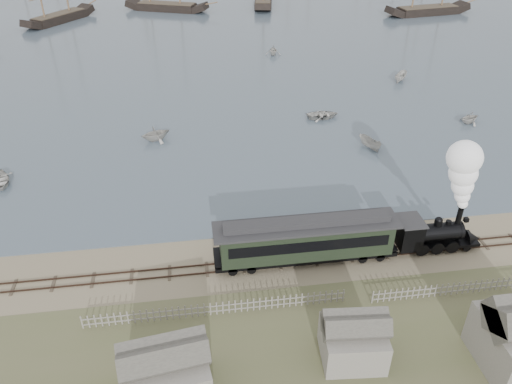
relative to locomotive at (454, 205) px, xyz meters
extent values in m
plane|color=gray|center=(-13.29, 2.00, -4.41)|extent=(600.00, 600.00, 0.00)
cube|color=#38271E|center=(-13.29, -0.50, -4.31)|extent=(120.00, 0.08, 0.12)
cube|color=#38271E|center=(-13.29, 0.50, -4.31)|extent=(120.00, 0.08, 0.12)
cube|color=#3E3228|center=(-13.29, 0.00, -4.38)|extent=(120.00, 1.80, 0.06)
cube|color=black|center=(-0.78, 0.00, -3.68)|extent=(6.95, 2.04, 0.26)
cylinder|color=black|center=(-1.19, 0.00, -2.66)|extent=(4.29, 1.53, 1.53)
cube|color=black|center=(-3.44, 0.00, -2.46)|extent=(1.84, 2.25, 2.35)
cube|color=#2E2E31|center=(-3.44, 0.00, -1.23)|extent=(2.04, 2.45, 0.12)
cylinder|color=black|center=(0.76, 0.00, -1.28)|extent=(0.45, 0.45, 1.64)
sphere|color=black|center=(-0.98, 0.00, -1.47)|extent=(0.65, 0.65, 0.65)
cone|color=black|center=(2.49, 0.00, -3.79)|extent=(1.43, 2.04, 2.04)
cube|color=black|center=(1.47, 0.00, -1.64)|extent=(0.36, 0.36, 0.36)
cube|color=black|center=(-12.18, 0.00, -3.66)|extent=(14.95, 2.46, 0.37)
cube|color=black|center=(-12.18, 0.00, -2.17)|extent=(13.88, 2.67, 2.67)
cube|color=black|center=(-12.18, -1.36, -1.90)|extent=(12.81, 0.06, 0.96)
cube|color=black|center=(-12.18, 1.36, -1.90)|extent=(12.81, 0.06, 0.96)
cube|color=#2E2E31|center=(-12.18, 0.00, -0.78)|extent=(14.95, 2.88, 0.19)
cube|color=#2E2E31|center=(-12.18, 0.00, -0.46)|extent=(13.35, 1.28, 0.48)
imported|color=#BCB9B3|center=(-13.28, 2.44, -3.98)|extent=(3.52, 4.51, 0.85)
imported|color=#BCB9B3|center=(-24.95, 24.04, -3.43)|extent=(4.09, 4.36, 1.84)
imported|color=#BCB9B3|center=(-0.30, 18.45, -3.71)|extent=(3.48, 2.62, 1.27)
imported|color=#BCB9B3|center=(-3.50, 27.51, -3.91)|extent=(3.23, 4.36, 0.87)
imported|color=#BCB9B3|center=(14.70, 23.31, -3.58)|extent=(3.39, 3.63, 1.54)
imported|color=#BCB9B3|center=(11.78, 39.20, -3.68)|extent=(3.46, 3.27, 1.34)
imported|color=#BCB9B3|center=(-5.36, 54.96, -3.53)|extent=(3.48, 3.12, 1.64)
camera|label=1|loc=(-20.65, -30.91, 22.73)|focal=35.00mm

